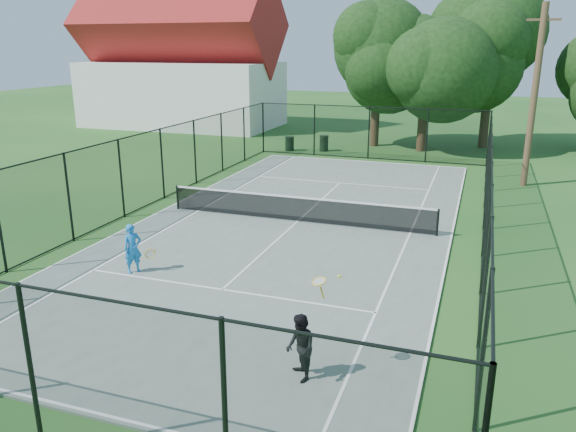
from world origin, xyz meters
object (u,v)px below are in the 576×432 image
(trash_bin_right, at_px, (324,143))
(utility_pole, at_px, (534,96))
(trash_bin_left, at_px, (290,144))
(player_black, at_px, (300,347))
(player_blue, at_px, (133,249))
(tennis_net, at_px, (298,208))

(trash_bin_right, bearing_deg, utility_pole, -26.16)
(trash_bin_left, xyz_separation_m, player_black, (8.36, -23.64, 0.30))
(trash_bin_left, distance_m, player_blue, 20.20)
(trash_bin_left, distance_m, trash_bin_right, 2.13)
(trash_bin_left, bearing_deg, utility_pole, -20.48)
(trash_bin_right, bearing_deg, trash_bin_left, -164.82)
(trash_bin_right, xyz_separation_m, utility_pole, (11.25, -5.53, 3.61))
(tennis_net, relative_size, player_blue, 7.07)
(trash_bin_left, height_order, player_blue, player_blue)
(player_black, bearing_deg, tennis_net, 108.52)
(tennis_net, height_order, trash_bin_right, tennis_net)
(player_blue, height_order, player_black, player_black)
(trash_bin_left, bearing_deg, tennis_net, -69.85)
(tennis_net, xyz_separation_m, trash_bin_left, (-5.13, 13.97, -0.14))
(utility_pole, height_order, player_blue, utility_pole)
(trash_bin_right, bearing_deg, player_blue, -89.57)
(utility_pole, bearing_deg, player_black, -104.81)
(utility_pole, distance_m, player_black, 19.60)
(utility_pole, relative_size, player_blue, 5.67)
(tennis_net, bearing_deg, utility_pole, 47.74)
(trash_bin_left, relative_size, utility_pole, 0.11)
(player_blue, bearing_deg, utility_pole, 53.71)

